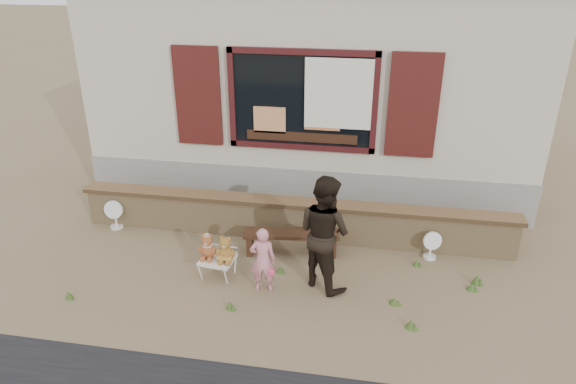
% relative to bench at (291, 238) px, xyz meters
% --- Properties ---
extents(ground, '(80.00, 80.00, 0.00)m').
position_rel_bench_xyz_m(ground, '(-0.07, -0.49, -0.28)').
color(ground, brown).
rests_on(ground, ground).
extents(shopfront, '(8.04, 5.13, 4.00)m').
position_rel_bench_xyz_m(shopfront, '(-0.07, 4.00, 1.72)').
color(shopfront, '#ACA08B').
rests_on(shopfront, ground).
extents(brick_wall, '(7.10, 0.36, 0.67)m').
position_rel_bench_xyz_m(brick_wall, '(-0.07, 0.51, 0.07)').
color(brick_wall, tan).
rests_on(brick_wall, ground).
extents(bench, '(1.50, 0.51, 0.38)m').
position_rel_bench_xyz_m(bench, '(0.00, 0.00, 0.00)').
color(bench, black).
rests_on(bench, ground).
extents(folding_chair, '(0.51, 0.47, 0.29)m').
position_rel_bench_xyz_m(folding_chair, '(-0.95, -0.80, -0.01)').
color(folding_chair, silver).
rests_on(folding_chair, ground).
extents(teddy_bear_left, '(0.31, 0.27, 0.38)m').
position_rel_bench_xyz_m(teddy_bear_left, '(-1.08, -0.78, 0.20)').
color(teddy_bear_left, brown).
rests_on(teddy_bear_left, folding_chair).
extents(teddy_bear_right, '(0.31, 0.28, 0.39)m').
position_rel_bench_xyz_m(teddy_bear_right, '(-0.81, -0.81, 0.21)').
color(teddy_bear_right, brown).
rests_on(teddy_bear_right, folding_chair).
extents(child, '(0.38, 0.28, 0.97)m').
position_rel_bench_xyz_m(child, '(-0.23, -1.01, 0.21)').
color(child, pink).
rests_on(child, ground).
extents(adult, '(1.02, 0.98, 1.65)m').
position_rel_bench_xyz_m(adult, '(0.57, -0.72, 0.55)').
color(adult, black).
rests_on(adult, ground).
extents(fan_left, '(0.32, 0.22, 0.52)m').
position_rel_bench_xyz_m(fan_left, '(-3.09, 0.31, -0.02)').
color(fan_left, white).
rests_on(fan_left, ground).
extents(fan_right, '(0.30, 0.19, 0.46)m').
position_rel_bench_xyz_m(fan_right, '(2.12, 0.24, -0.04)').
color(fan_right, white).
rests_on(fan_right, ground).
extents(grass_tufts, '(5.64, 1.75, 0.16)m').
position_rel_bench_xyz_m(grass_tufts, '(0.93, -0.78, -0.22)').
color(grass_tufts, '#3B5421').
rests_on(grass_tufts, ground).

